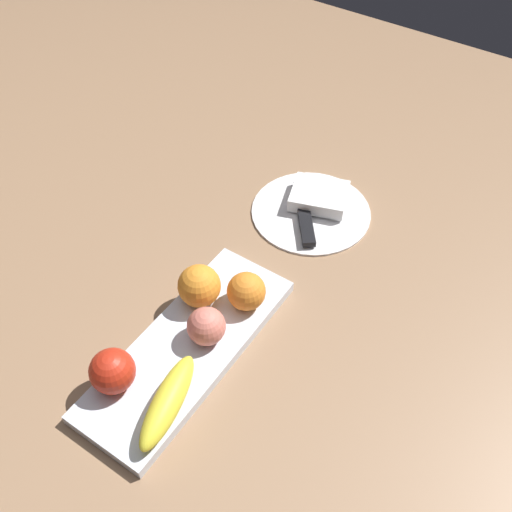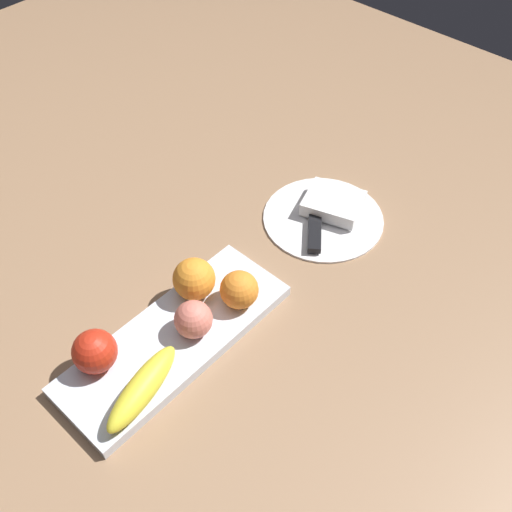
{
  "view_description": "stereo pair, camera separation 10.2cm",
  "coord_description": "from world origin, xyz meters",
  "px_view_note": "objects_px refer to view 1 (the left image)",
  "views": [
    {
      "loc": [
        -0.35,
        -0.41,
        0.81
      ],
      "look_at": [
        0.22,
        -0.03,
        0.05
      ],
      "focal_mm": 41.89,
      "sensor_mm": 36.0,
      "label": 1
    },
    {
      "loc": [
        -0.28,
        -0.49,
        0.81
      ],
      "look_at": [
        0.22,
        -0.03,
        0.05
      ],
      "focal_mm": 41.89,
      "sensor_mm": 36.0,
      "label": 2
    }
  ],
  "objects_px": {
    "knife": "(305,222)",
    "peach": "(206,326)",
    "apple": "(112,371)",
    "orange_near_apple": "(199,286)",
    "folded_napkin": "(319,196)",
    "banana": "(168,401)",
    "fruit_tray": "(188,348)",
    "dinner_plate": "(311,211)",
    "orange_near_banana": "(246,291)"
  },
  "relations": [
    {
      "from": "folded_napkin",
      "to": "knife",
      "type": "xyz_separation_m",
      "value": [
        -0.07,
        -0.01,
        -0.01
      ]
    },
    {
      "from": "banana",
      "to": "orange_near_banana",
      "type": "bearing_deg",
      "value": -10.0
    },
    {
      "from": "apple",
      "to": "knife",
      "type": "xyz_separation_m",
      "value": [
        0.46,
        -0.06,
        -0.04
      ]
    },
    {
      "from": "banana",
      "to": "folded_napkin",
      "type": "distance_m",
      "value": 0.52
    },
    {
      "from": "folded_napkin",
      "to": "apple",
      "type": "bearing_deg",
      "value": 175.05
    },
    {
      "from": "orange_near_banana",
      "to": "knife",
      "type": "xyz_separation_m",
      "value": [
        0.22,
        0.02,
        -0.04
      ]
    },
    {
      "from": "orange_near_apple",
      "to": "apple",
      "type": "bearing_deg",
      "value": 177.61
    },
    {
      "from": "fruit_tray",
      "to": "dinner_plate",
      "type": "xyz_separation_m",
      "value": [
        0.38,
        0.0,
        -0.01
      ]
    },
    {
      "from": "dinner_plate",
      "to": "banana",
      "type": "bearing_deg",
      "value": -174.53
    },
    {
      "from": "peach",
      "to": "dinner_plate",
      "type": "distance_m",
      "value": 0.36
    },
    {
      "from": "orange_near_apple",
      "to": "folded_napkin",
      "type": "distance_m",
      "value": 0.33
    },
    {
      "from": "apple",
      "to": "orange_near_apple",
      "type": "distance_m",
      "value": 0.2
    },
    {
      "from": "orange_near_apple",
      "to": "folded_napkin",
      "type": "relative_size",
      "value": 0.66
    },
    {
      "from": "apple",
      "to": "dinner_plate",
      "type": "xyz_separation_m",
      "value": [
        0.5,
        -0.05,
        -0.05
      ]
    },
    {
      "from": "fruit_tray",
      "to": "orange_near_apple",
      "type": "distance_m",
      "value": 0.1
    },
    {
      "from": "orange_near_apple",
      "to": "dinner_plate",
      "type": "relative_size",
      "value": 0.31
    },
    {
      "from": "orange_near_banana",
      "to": "folded_napkin",
      "type": "distance_m",
      "value": 0.3
    },
    {
      "from": "banana",
      "to": "knife",
      "type": "relative_size",
      "value": 1.01
    },
    {
      "from": "peach",
      "to": "banana",
      "type": "bearing_deg",
      "value": -167.62
    },
    {
      "from": "banana",
      "to": "peach",
      "type": "bearing_deg",
      "value": -1.67
    },
    {
      "from": "orange_near_apple",
      "to": "orange_near_banana",
      "type": "bearing_deg",
      "value": -62.39
    },
    {
      "from": "orange_near_apple",
      "to": "peach",
      "type": "relative_size",
      "value": 1.16
    },
    {
      "from": "orange_near_banana",
      "to": "knife",
      "type": "bearing_deg",
      "value": 5.0
    },
    {
      "from": "banana",
      "to": "orange_near_banana",
      "type": "xyz_separation_m",
      "value": [
        0.22,
        0.02,
        0.01
      ]
    },
    {
      "from": "orange_near_banana",
      "to": "peach",
      "type": "height_order",
      "value": "orange_near_banana"
    },
    {
      "from": "fruit_tray",
      "to": "banana",
      "type": "height_order",
      "value": "banana"
    },
    {
      "from": "fruit_tray",
      "to": "orange_near_apple",
      "type": "xyz_separation_m",
      "value": [
        0.08,
        0.04,
        0.05
      ]
    },
    {
      "from": "apple",
      "to": "knife",
      "type": "distance_m",
      "value": 0.46
    },
    {
      "from": "folded_napkin",
      "to": "fruit_tray",
      "type": "bearing_deg",
      "value": 180.0
    },
    {
      "from": "banana",
      "to": "folded_napkin",
      "type": "height_order",
      "value": "banana"
    },
    {
      "from": "fruit_tray",
      "to": "folded_napkin",
      "type": "distance_m",
      "value": 0.41
    },
    {
      "from": "knife",
      "to": "fruit_tray",
      "type": "bearing_deg",
      "value": 140.39
    },
    {
      "from": "knife",
      "to": "orange_near_banana",
      "type": "bearing_deg",
      "value": 147.27
    },
    {
      "from": "banana",
      "to": "orange_near_apple",
      "type": "bearing_deg",
      "value": 10.44
    },
    {
      "from": "folded_napkin",
      "to": "orange_near_apple",
      "type": "bearing_deg",
      "value": 173.55
    },
    {
      "from": "knife",
      "to": "banana",
      "type": "bearing_deg",
      "value": 146.8
    },
    {
      "from": "apple",
      "to": "peach",
      "type": "distance_m",
      "value": 0.15
    },
    {
      "from": "banana",
      "to": "knife",
      "type": "distance_m",
      "value": 0.45
    },
    {
      "from": "fruit_tray",
      "to": "orange_near_banana",
      "type": "height_order",
      "value": "orange_near_banana"
    },
    {
      "from": "banana",
      "to": "orange_near_apple",
      "type": "height_order",
      "value": "orange_near_apple"
    },
    {
      "from": "fruit_tray",
      "to": "banana",
      "type": "relative_size",
      "value": 2.52
    },
    {
      "from": "fruit_tray",
      "to": "knife",
      "type": "height_order",
      "value": "same"
    },
    {
      "from": "knife",
      "to": "peach",
      "type": "bearing_deg",
      "value": 143.52
    },
    {
      "from": "banana",
      "to": "knife",
      "type": "xyz_separation_m",
      "value": [
        0.44,
        0.04,
        -0.03
      ]
    },
    {
      "from": "orange_near_banana",
      "to": "folded_napkin",
      "type": "xyz_separation_m",
      "value": [
        0.29,
        0.03,
        -0.03
      ]
    },
    {
      "from": "orange_near_apple",
      "to": "banana",
      "type": "bearing_deg",
      "value": -155.5
    },
    {
      "from": "fruit_tray",
      "to": "dinner_plate",
      "type": "height_order",
      "value": "fruit_tray"
    },
    {
      "from": "banana",
      "to": "orange_near_banana",
      "type": "distance_m",
      "value": 0.22
    },
    {
      "from": "fruit_tray",
      "to": "dinner_plate",
      "type": "distance_m",
      "value": 0.38
    },
    {
      "from": "fruit_tray",
      "to": "peach",
      "type": "relative_size",
      "value": 6.5
    }
  ]
}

